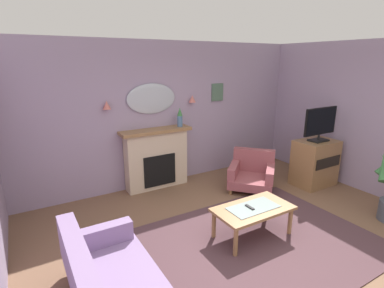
{
  "coord_description": "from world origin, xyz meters",
  "views": [
    {
      "loc": [
        -2.55,
        -2.37,
        2.4
      ],
      "look_at": [
        -0.19,
        1.59,
        1.1
      ],
      "focal_mm": 27.79,
      "sensor_mm": 36.0,
      "label": 1
    }
  ],
  "objects_px": {
    "wall_sconce_left": "(107,105)",
    "tv_flatscreen": "(320,123)",
    "wall_sconce_right": "(192,99)",
    "coffee_table": "(253,211)",
    "mantel_vase_centre": "(180,117)",
    "wall_mirror": "(152,99)",
    "tv_cabinet": "(315,163)",
    "tv_remote": "(250,207)",
    "fireplace": "(157,159)",
    "framed_picture": "(217,92)",
    "armchair_near_fireplace": "(252,173)",
    "floral_couch": "(110,287)"
  },
  "relations": [
    {
      "from": "coffee_table",
      "to": "armchair_near_fireplace",
      "type": "xyz_separation_m",
      "value": [
        1.12,
        1.27,
        -0.08
      ]
    },
    {
      "from": "fireplace",
      "to": "framed_picture",
      "type": "height_order",
      "value": "framed_picture"
    },
    {
      "from": "coffee_table",
      "to": "tv_flatscreen",
      "type": "distance_m",
      "value": 2.56
    },
    {
      "from": "tv_flatscreen",
      "to": "fireplace",
      "type": "bearing_deg",
      "value": 151.32
    },
    {
      "from": "fireplace",
      "to": "armchair_near_fireplace",
      "type": "xyz_separation_m",
      "value": [
        1.57,
        -0.97,
        -0.27
      ]
    },
    {
      "from": "framed_picture",
      "to": "tv_flatscreen",
      "type": "bearing_deg",
      "value": -53.17
    },
    {
      "from": "framed_picture",
      "to": "mantel_vase_centre",
      "type": "bearing_deg",
      "value": -169.8
    },
    {
      "from": "fireplace",
      "to": "wall_sconce_left",
      "type": "height_order",
      "value": "wall_sconce_left"
    },
    {
      "from": "tv_cabinet",
      "to": "wall_sconce_right",
      "type": "bearing_deg",
      "value": 140.26
    },
    {
      "from": "wall_mirror",
      "to": "armchair_near_fireplace",
      "type": "xyz_separation_m",
      "value": [
        1.57,
        -1.11,
        -1.4
      ]
    },
    {
      "from": "mantel_vase_centre",
      "to": "tv_flatscreen",
      "type": "distance_m",
      "value": 2.67
    },
    {
      "from": "wall_sconce_left",
      "to": "tv_cabinet",
      "type": "height_order",
      "value": "wall_sconce_left"
    },
    {
      "from": "wall_sconce_right",
      "to": "coffee_table",
      "type": "bearing_deg",
      "value": -99.85
    },
    {
      "from": "mantel_vase_centre",
      "to": "wall_mirror",
      "type": "bearing_deg",
      "value": 161.22
    },
    {
      "from": "framed_picture",
      "to": "tv_cabinet",
      "type": "relative_size",
      "value": 0.4
    },
    {
      "from": "framed_picture",
      "to": "tv_remote",
      "type": "xyz_separation_m",
      "value": [
        -1.11,
        -2.38,
        -1.3
      ]
    },
    {
      "from": "coffee_table",
      "to": "tv_remote",
      "type": "bearing_deg",
      "value": 167.09
    },
    {
      "from": "armchair_near_fireplace",
      "to": "tv_flatscreen",
      "type": "relative_size",
      "value": 1.36
    },
    {
      "from": "tv_cabinet",
      "to": "tv_remote",
      "type": "bearing_deg",
      "value": -162.11
    },
    {
      "from": "framed_picture",
      "to": "tv_cabinet",
      "type": "distance_m",
      "value": 2.42
    },
    {
      "from": "wall_mirror",
      "to": "wall_sconce_right",
      "type": "relative_size",
      "value": 6.86
    },
    {
      "from": "tv_remote",
      "to": "tv_cabinet",
      "type": "relative_size",
      "value": 0.18
    },
    {
      "from": "framed_picture",
      "to": "coffee_table",
      "type": "relative_size",
      "value": 0.33
    },
    {
      "from": "fireplace",
      "to": "wall_sconce_left",
      "type": "bearing_deg",
      "value": 173.84
    },
    {
      "from": "mantel_vase_centre",
      "to": "coffee_table",
      "type": "bearing_deg",
      "value": -91.43
    },
    {
      "from": "tv_remote",
      "to": "wall_sconce_right",
      "type": "bearing_deg",
      "value": 78.81
    },
    {
      "from": "floral_couch",
      "to": "coffee_table",
      "type": "bearing_deg",
      "value": 9.24
    },
    {
      "from": "fireplace",
      "to": "framed_picture",
      "type": "distance_m",
      "value": 1.91
    },
    {
      "from": "fireplace",
      "to": "wall_sconce_right",
      "type": "bearing_deg",
      "value": 6.16
    },
    {
      "from": "wall_mirror",
      "to": "tv_flatscreen",
      "type": "relative_size",
      "value": 1.14
    },
    {
      "from": "floral_couch",
      "to": "tv_flatscreen",
      "type": "distance_m",
      "value": 4.6
    },
    {
      "from": "tv_remote",
      "to": "floral_couch",
      "type": "relative_size",
      "value": 0.09
    },
    {
      "from": "wall_mirror",
      "to": "wall_sconce_right",
      "type": "xyz_separation_m",
      "value": [
        0.85,
        -0.05,
        -0.05
      ]
    },
    {
      "from": "wall_sconce_left",
      "to": "tv_flatscreen",
      "type": "height_order",
      "value": "wall_sconce_left"
    },
    {
      "from": "armchair_near_fireplace",
      "to": "floral_couch",
      "type": "bearing_deg",
      "value": -153.34
    },
    {
      "from": "tv_remote",
      "to": "armchair_near_fireplace",
      "type": "height_order",
      "value": "armchair_near_fireplace"
    },
    {
      "from": "wall_sconce_left",
      "to": "tv_remote",
      "type": "xyz_separation_m",
      "value": [
        1.24,
        -2.32,
        -1.21
      ]
    },
    {
      "from": "wall_sconce_right",
      "to": "floral_couch",
      "type": "relative_size",
      "value": 0.08
    },
    {
      "from": "wall_sconce_right",
      "to": "tv_flatscreen",
      "type": "distance_m",
      "value": 2.5
    },
    {
      "from": "wall_sconce_left",
      "to": "tv_flatscreen",
      "type": "xyz_separation_m",
      "value": [
        3.58,
        -1.59,
        -0.41
      ]
    },
    {
      "from": "fireplace",
      "to": "wall_mirror",
      "type": "xyz_separation_m",
      "value": [
        -0.0,
        0.14,
        1.14
      ]
    },
    {
      "from": "coffee_table",
      "to": "tv_remote",
      "type": "xyz_separation_m",
      "value": [
        -0.05,
        0.01,
        0.07
      ]
    },
    {
      "from": "floral_couch",
      "to": "framed_picture",
      "type": "bearing_deg",
      "value": 41.01
    },
    {
      "from": "wall_sconce_right",
      "to": "tv_cabinet",
      "type": "height_order",
      "value": "wall_sconce_right"
    },
    {
      "from": "wall_sconce_right",
      "to": "tv_cabinet",
      "type": "xyz_separation_m",
      "value": [
        1.88,
        -1.57,
        -1.21
      ]
    },
    {
      "from": "framed_picture",
      "to": "tv_cabinet",
      "type": "bearing_deg",
      "value": -52.82
    },
    {
      "from": "wall_sconce_right",
      "to": "tv_flatscreen",
      "type": "xyz_separation_m",
      "value": [
        1.88,
        -1.59,
        -0.41
      ]
    },
    {
      "from": "armchair_near_fireplace",
      "to": "wall_sconce_right",
      "type": "bearing_deg",
      "value": 124.05
    },
    {
      "from": "wall_sconce_right",
      "to": "tv_flatscreen",
      "type": "relative_size",
      "value": 0.17
    },
    {
      "from": "wall_mirror",
      "to": "tv_remote",
      "type": "height_order",
      "value": "wall_mirror"
    }
  ]
}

